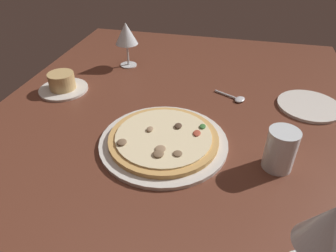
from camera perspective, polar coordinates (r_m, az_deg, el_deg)
name	(u,v)px	position (r cm, az deg, el deg)	size (l,w,h in cm)	color
dining_table	(172,133)	(84.92, 0.76, -1.39)	(150.00, 110.00, 4.00)	brown
pizza_main	(164,140)	(77.45, -0.84, -2.60)	(32.63, 32.63, 3.30)	silver
ramekin_on_saucer	(62,84)	(106.30, -19.10, 7.45)	(15.78, 15.78, 6.09)	silver
wine_glass_far	(126,34)	(115.96, -7.81, 16.58)	(8.25, 8.25, 16.30)	silver
wine_glass_near	(326,229)	(51.46, 27.45, -16.67)	(8.24, 8.24, 16.32)	silver
water_glass	(280,152)	(73.30, 20.16, -4.53)	(6.90, 6.90, 10.07)	silver
side_plate	(309,106)	(101.73, 24.85, 3.44)	(18.64, 18.64, 0.90)	silver
spoon	(236,98)	(98.62, 12.59, 5.10)	(6.95, 10.42, 1.00)	silver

